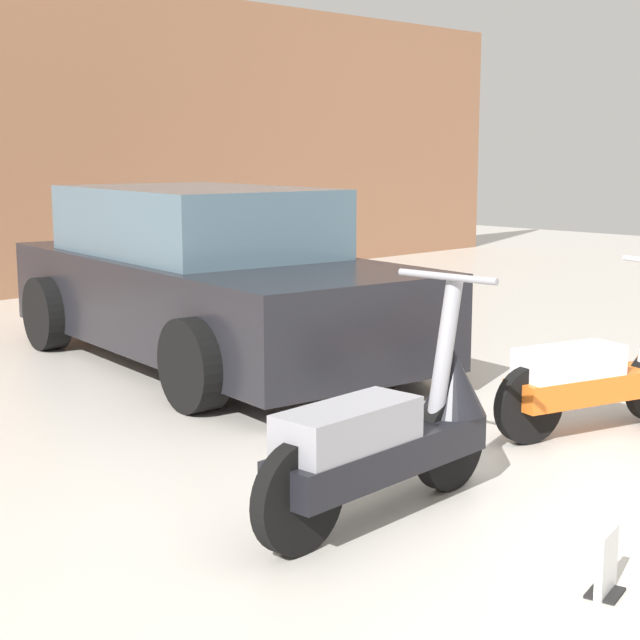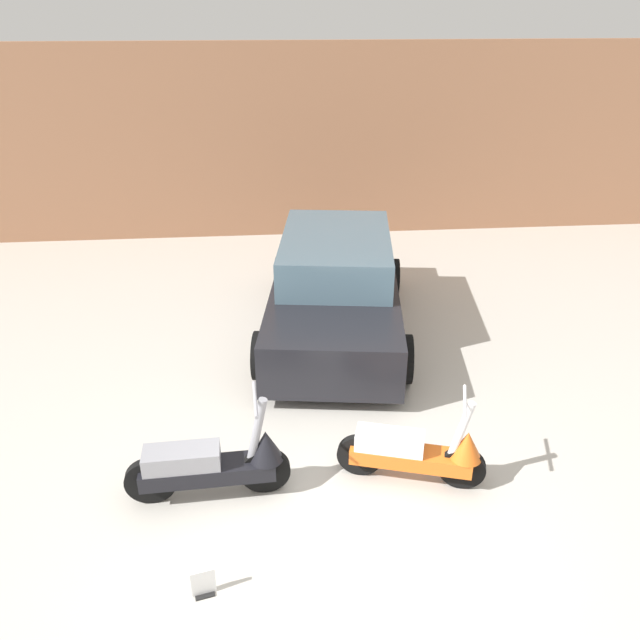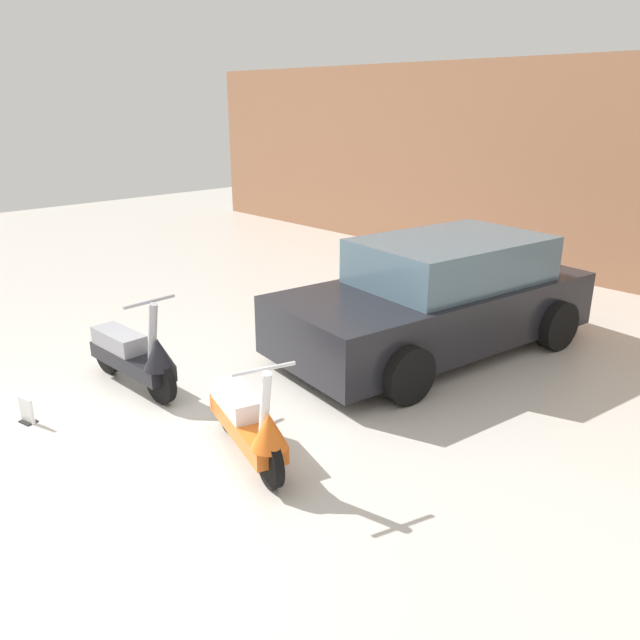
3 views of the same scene
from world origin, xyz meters
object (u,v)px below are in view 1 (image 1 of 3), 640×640
at_px(scooter_front_right, 604,372).
at_px(car_rear_left, 208,279).
at_px(scooter_front_left, 391,434).
at_px(placard_near_left_scooter, 606,567).

height_order(scooter_front_right, car_rear_left, car_rear_left).
distance_m(scooter_front_left, placard_near_left_scooter, 1.19).
xyz_separation_m(car_rear_left, placard_near_left_scooter, (-1.58, -4.50, -0.56)).
bearing_deg(placard_near_left_scooter, scooter_front_left, 87.83).
distance_m(scooter_front_left, scooter_front_right, 1.99).
bearing_deg(scooter_front_left, scooter_front_right, -1.90).
xyz_separation_m(scooter_front_left, placard_near_left_scooter, (-0.04, -1.16, -0.28)).
height_order(car_rear_left, placard_near_left_scooter, car_rear_left).
bearing_deg(car_rear_left, scooter_front_right, 15.66).
relative_size(car_rear_left, placard_near_left_scooter, 16.66).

